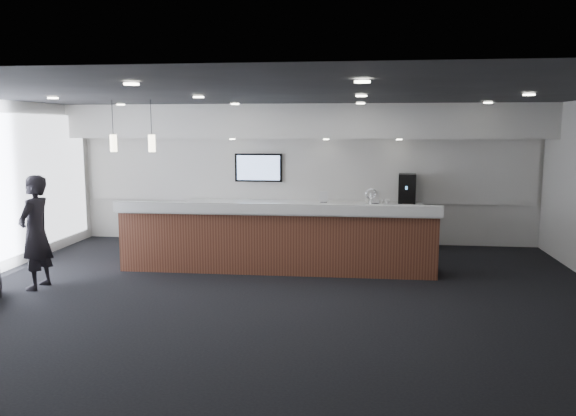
# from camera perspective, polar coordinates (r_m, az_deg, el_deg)

# --- Properties ---
(ground) EXTENTS (10.00, 10.00, 0.00)m
(ground) POSITION_cam_1_polar(r_m,az_deg,el_deg) (8.70, -0.93, -8.68)
(ground) COLOR black
(ground) RESTS_ON ground
(ceiling) EXTENTS (10.00, 8.00, 0.02)m
(ceiling) POSITION_cam_1_polar(r_m,az_deg,el_deg) (8.34, -0.98, 11.47)
(ceiling) COLOR black
(ceiling) RESTS_ON back_wall
(back_wall) EXTENTS (10.00, 0.02, 3.00)m
(back_wall) POSITION_cam_1_polar(r_m,az_deg,el_deg) (12.34, 1.66, 3.41)
(back_wall) COLOR silver
(back_wall) RESTS_ON ground
(soffit_bulkhead) EXTENTS (10.00, 0.90, 0.70)m
(soffit_bulkhead) POSITION_cam_1_polar(r_m,az_deg,el_deg) (11.85, 1.47, 8.78)
(soffit_bulkhead) COLOR silver
(soffit_bulkhead) RESTS_ON back_wall
(alcove_panel) EXTENTS (9.80, 0.06, 1.40)m
(alcove_panel) POSITION_cam_1_polar(r_m,az_deg,el_deg) (12.30, 1.65, 3.87)
(alcove_panel) COLOR silver
(alcove_panel) RESTS_ON back_wall
(back_credenza) EXTENTS (5.06, 0.66, 0.95)m
(back_credenza) POSITION_cam_1_polar(r_m,az_deg,el_deg) (12.11, 1.48, -1.55)
(back_credenza) COLOR #9A9CA2
(back_credenza) RESTS_ON ground
(wall_tv) EXTENTS (1.05, 0.08, 0.62)m
(wall_tv) POSITION_cam_1_polar(r_m,az_deg,el_deg) (12.37, -3.01, 4.11)
(wall_tv) COLOR black
(wall_tv) RESTS_ON back_wall
(pendant_left) EXTENTS (0.12, 0.12, 0.30)m
(pendant_left) POSITION_cam_1_polar(r_m,az_deg,el_deg) (9.73, -14.51, 6.32)
(pendant_left) COLOR #F2E6BC
(pendant_left) RESTS_ON ceiling
(pendant_right) EXTENTS (0.12, 0.12, 0.30)m
(pendant_right) POSITION_cam_1_polar(r_m,az_deg,el_deg) (10.00, -18.26, 6.21)
(pendant_right) COLOR #F2E6BC
(pendant_right) RESTS_ON ceiling
(ceiling_can_lights) EXTENTS (7.00, 5.00, 0.02)m
(ceiling_can_lights) POSITION_cam_1_polar(r_m,az_deg,el_deg) (8.34, -0.98, 11.26)
(ceiling_can_lights) COLOR white
(ceiling_can_lights) RESTS_ON ceiling
(service_counter) EXTENTS (5.59, 0.98, 1.49)m
(service_counter) POSITION_cam_1_polar(r_m,az_deg,el_deg) (9.93, -1.14, -3.14)
(service_counter) COLOR #4D2719
(service_counter) RESTS_ON ground
(coffee_machine) EXTENTS (0.38, 0.49, 0.62)m
(coffee_machine) POSITION_cam_1_polar(r_m,az_deg,el_deg) (12.03, 12.00, 1.95)
(coffee_machine) COLOR black
(coffee_machine) RESTS_ON back_credenza
(info_sign_left) EXTENTS (0.17, 0.02, 0.23)m
(info_sign_left) POSITION_cam_1_polar(r_m,az_deg,el_deg) (11.89, 3.65, 1.13)
(info_sign_left) COLOR silver
(info_sign_left) RESTS_ON back_credenza
(info_sign_right) EXTENTS (0.20, 0.05, 0.26)m
(info_sign_right) POSITION_cam_1_polar(r_m,az_deg,el_deg) (11.84, 8.77, 1.08)
(info_sign_right) COLOR silver
(info_sign_right) RESTS_ON back_credenza
(lounge_guest) EXTENTS (0.46, 0.67, 1.79)m
(lounge_guest) POSITION_cam_1_polar(r_m,az_deg,el_deg) (9.63, -24.28, -2.27)
(lounge_guest) COLOR black
(lounge_guest) RESTS_ON ground
(cup_0) EXTENTS (0.10, 0.10, 0.09)m
(cup_0) POSITION_cam_1_polar(r_m,az_deg,el_deg) (11.92, 10.06, 0.68)
(cup_0) COLOR white
(cup_0) RESTS_ON back_credenza
(cup_1) EXTENTS (0.14, 0.14, 0.09)m
(cup_1) POSITION_cam_1_polar(r_m,az_deg,el_deg) (11.91, 9.39, 0.69)
(cup_1) COLOR white
(cup_1) RESTS_ON back_credenza
(cup_2) EXTENTS (0.12, 0.12, 0.09)m
(cup_2) POSITION_cam_1_polar(r_m,az_deg,el_deg) (11.90, 8.72, 0.71)
(cup_2) COLOR white
(cup_2) RESTS_ON back_credenza
(cup_3) EXTENTS (0.12, 0.12, 0.09)m
(cup_3) POSITION_cam_1_polar(r_m,az_deg,el_deg) (11.90, 8.04, 0.72)
(cup_3) COLOR white
(cup_3) RESTS_ON back_credenza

